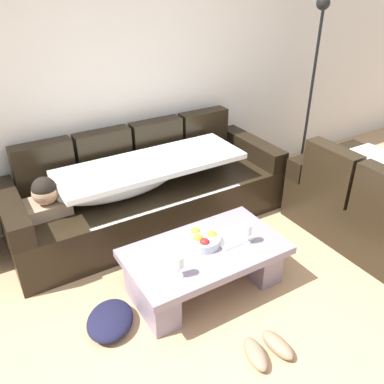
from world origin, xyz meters
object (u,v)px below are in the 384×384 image
wine_glass_near_left (179,263)px  wine_glass_near_right (247,230)px  open_magazine (232,238)px  floor_lamp (313,78)px  fruit_bowl (202,239)px  pair_of_shoes (267,349)px  couch_along_wall (144,193)px  coffee_table (205,263)px  crumpled_garment (110,320)px

wine_glass_near_left → wine_glass_near_right: bearing=6.0°
open_magazine → floor_lamp: bearing=30.6°
fruit_bowl → wine_glass_near_left: wine_glass_near_left is taller
wine_glass_near_left → wine_glass_near_right: 0.63m
pair_of_shoes → open_magazine: bearing=72.4°
wine_glass_near_left → couch_along_wall: bearing=75.7°
wine_glass_near_left → pair_of_shoes: size_ratio=0.51×
wine_glass_near_right → open_magazine: 0.16m
fruit_bowl → coffee_table: bearing=-97.6°
wine_glass_near_left → floor_lamp: floor_lamp is taller
coffee_table → open_magazine: (0.24, 0.00, 0.15)m
open_magazine → crumpled_garment: size_ratio=0.70×
crumpled_garment → floor_lamp: bearing=21.9°
fruit_bowl → floor_lamp: 2.53m
open_magazine → floor_lamp: floor_lamp is taller
coffee_table → wine_glass_near_right: (0.31, -0.10, 0.26)m
couch_along_wall → wine_glass_near_left: couch_along_wall is taller
couch_along_wall → open_magazine: (0.24, -1.08, 0.06)m
coffee_table → floor_lamp: floor_lamp is taller
couch_along_wall → floor_lamp: bearing=2.8°
coffee_table → wine_glass_near_left: bearing=-152.7°
wine_glass_near_right → floor_lamp: size_ratio=0.09×
coffee_table → crumpled_garment: coffee_table is taller
fruit_bowl → floor_lamp: floor_lamp is taller
floor_lamp → crumpled_garment: size_ratio=4.88×
coffee_table → wine_glass_near_left: (-0.32, -0.16, 0.26)m
fruit_bowl → wine_glass_near_left: bearing=-145.5°
couch_along_wall → wine_glass_near_right: 1.23m
pair_of_shoes → fruit_bowl: bearing=89.8°
couch_along_wall → pair_of_shoes: (0.01, -1.82, -0.28)m
wine_glass_near_right → crumpled_garment: (-1.09, 0.10, -0.44)m
coffee_table → fruit_bowl: 0.19m
wine_glass_near_right → fruit_bowl: bearing=152.1°
pair_of_shoes → wine_glass_near_left: bearing=119.2°
couch_along_wall → wine_glass_near_left: size_ratio=15.64×
fruit_bowl → open_magazine: (0.24, -0.06, -0.04)m
open_magazine → crumpled_garment: (-1.03, -0.00, -0.33)m
wine_glass_near_left → floor_lamp: bearing=28.5°
couch_along_wall → fruit_bowl: size_ratio=9.27×
wine_glass_near_left → pair_of_shoes: 0.80m
fruit_bowl → wine_glass_near_left: (-0.33, -0.22, 0.07)m
fruit_bowl → pair_of_shoes: bearing=-90.2°
coffee_table → pair_of_shoes: (0.01, -0.75, -0.19)m
fruit_bowl → wine_glass_near_right: (0.30, -0.16, 0.07)m
floor_lamp → pair_of_shoes: (-2.16, -1.93, -1.07)m
fruit_bowl → crumpled_garment: 0.87m
couch_along_wall → coffee_table: 1.08m
couch_along_wall → floor_lamp: (2.16, 0.11, 0.79)m
coffee_table → couch_along_wall: bearing=90.0°
wine_glass_near_right → floor_lamp: (1.85, 1.28, 0.62)m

